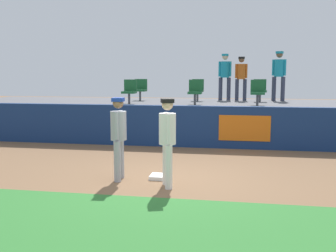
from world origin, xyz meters
The scene contains 16 objects.
ground_plane centered at (0.00, 0.00, 0.00)m, with size 60.00×60.00×0.00m, color brown.
grass_foreground_strip centered at (0.00, -2.54, 0.00)m, with size 18.00×2.80×0.01m, color #2D722D.
first_base centered at (-0.14, 0.15, 0.04)m, with size 0.40×0.40×0.08m, color white.
player_fielder_home centered at (0.13, -0.40, 1.00)m, with size 0.42×0.57×1.73m.
player_runner_visitor centered at (-0.96, -0.08, 1.00)m, with size 0.35×0.48×1.72m.
field_wall centered at (0.01, 3.97, 0.63)m, with size 18.00×0.26×1.26m.
bleacher_platform centered at (0.00, 6.54, 0.60)m, with size 18.00×4.80×1.19m, color #59595E.
seat_front_left centered at (-2.25, 5.41, 1.66)m, with size 0.45×0.44×0.84m.
seat_back_left centered at (-2.32, 7.21, 1.67)m, with size 0.48×0.44×0.84m.
seat_front_right centered at (2.09, 5.41, 1.66)m, with size 0.44×0.44×0.84m.
seat_back_right centered at (2.27, 7.21, 1.67)m, with size 0.46×0.44×0.84m.
seat_front_center centered at (0.03, 5.41, 1.67)m, with size 0.45×0.44×0.84m.
seat_back_center centered at (-0.06, 7.21, 1.66)m, with size 0.44×0.44×0.84m.
spectator_hooded centered at (2.99, 7.88, 2.29)m, with size 0.52×0.44×1.89m.
spectator_capped centered at (1.57, 7.87, 2.18)m, with size 0.48×0.35×1.70m.
spectator_casual centered at (0.93, 8.01, 2.25)m, with size 0.51×0.37×1.82m.
Camera 1 is at (1.45, -7.79, 2.18)m, focal length 41.88 mm.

